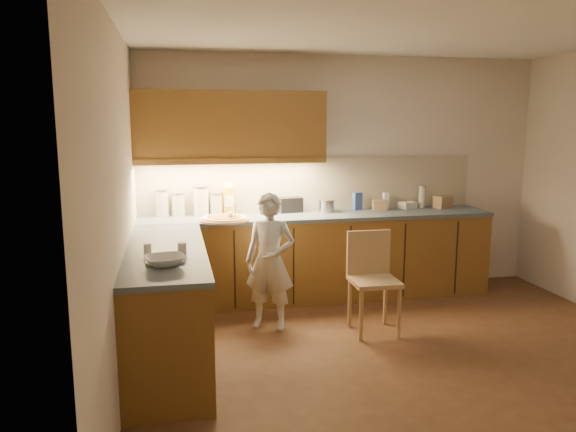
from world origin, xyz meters
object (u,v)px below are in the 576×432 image
object	(u,v)px
oil_jug	(229,200)
pizza_on_board	(225,219)
wooden_chair	(372,274)
toaster	(290,205)
child	(270,261)

from	to	relation	value
oil_jug	pizza_on_board	bearing A→B (deg)	-102.35
wooden_chair	toaster	distance (m)	1.39
pizza_on_board	wooden_chair	size ratio (longest dim) A/B	0.54
pizza_on_board	wooden_chair	bearing A→B (deg)	-33.40
wooden_chair	child	bearing A→B (deg)	165.45
child	oil_jug	size ratio (longest dim) A/B	3.66
oil_jug	child	bearing A→B (deg)	-73.61
wooden_chair	oil_jug	distance (m)	1.76
pizza_on_board	child	distance (m)	0.74
child	wooden_chair	world-z (taller)	child
oil_jug	toaster	bearing A→B (deg)	0.61
pizza_on_board	child	size ratio (longest dim) A/B	0.39
wooden_chair	oil_jug	world-z (taller)	oil_jug
wooden_chair	toaster	bearing A→B (deg)	114.35
child	pizza_on_board	bearing A→B (deg)	145.55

